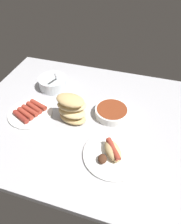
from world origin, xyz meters
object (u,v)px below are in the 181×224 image
at_px(plate_sausages, 30,112).
at_px(bowl_chili, 112,112).
at_px(plate_hotdog_assembled, 112,153).
at_px(bread_stack, 72,109).
at_px(bowl_coleslaw, 53,82).

height_order(plate_sausages, bowl_chili, bowl_chili).
xyz_separation_m(plate_hotdog_assembled, bowl_chili, (-0.05, 0.24, 0.01)).
bearing_deg(bowl_chili, bread_stack, -154.38).
bearing_deg(bowl_coleslaw, plate_sausages, -94.67).
distance_m(bread_stack, plate_hotdog_assembled, 0.28).
xyz_separation_m(plate_sausages, bowl_coleslaw, (0.02, 0.24, 0.02)).
height_order(bread_stack, plate_hotdog_assembled, bread_stack).
bearing_deg(bread_stack, plate_hotdog_assembled, -32.91).
relative_size(bread_stack, bowl_chili, 0.92).
bearing_deg(bowl_coleslaw, plate_hotdog_assembled, -40.12).
height_order(bowl_chili, bowl_coleslaw, bowl_coleslaw).
distance_m(bread_stack, bowl_coleslaw, 0.29).
height_order(bread_stack, bowl_chili, bread_stack).
height_order(bread_stack, plate_sausages, bread_stack).
bearing_deg(bowl_chili, plate_sausages, -164.51).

